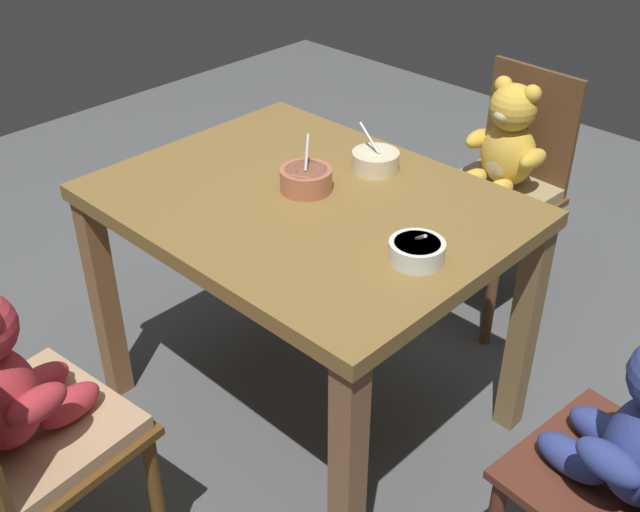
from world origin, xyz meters
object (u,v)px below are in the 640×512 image
teddy_chair_near_front (9,406)px  porridge_bowl_terracotta_center (306,179)px  porridge_bowl_cream_far_center (375,161)px  porridge_bowl_white_near_right (417,251)px  teddy_chair_far_center (503,166)px  dining_table (307,232)px

teddy_chair_near_front → porridge_bowl_terracotta_center: size_ratio=6.46×
porridge_bowl_cream_far_center → porridge_bowl_white_near_right: bearing=-37.8°
teddy_chair_far_center → porridge_bowl_white_near_right: 0.97m
teddy_chair_near_front → teddy_chair_far_center: size_ratio=1.05×
teddy_chair_far_center → porridge_bowl_white_near_right: (0.31, -0.90, 0.22)m
teddy_chair_near_front → porridge_bowl_cream_far_center: bearing=-9.1°
teddy_chair_far_center → porridge_bowl_terracotta_center: size_ratio=6.14×
dining_table → porridge_bowl_terracotta_center: (-0.03, 0.03, 0.14)m
teddy_chair_near_front → porridge_bowl_terracotta_center: 0.91m
porridge_bowl_terracotta_center → porridge_bowl_white_near_right: porridge_bowl_terracotta_center is taller
teddy_chair_near_front → porridge_bowl_white_near_right: bearing=-33.6°
teddy_chair_near_front → porridge_bowl_white_near_right: 0.95m
teddy_chair_near_front → porridge_bowl_white_near_right: (0.44, 0.82, 0.21)m
dining_table → porridge_bowl_white_near_right: porridge_bowl_white_near_right is taller
dining_table → porridge_bowl_cream_far_center: 0.28m
teddy_chair_far_center → porridge_bowl_cream_far_center: (-0.05, -0.61, 0.22)m
porridge_bowl_white_near_right → porridge_bowl_terracotta_center: bearing=170.9°
teddy_chair_far_center → porridge_bowl_cream_far_center: size_ratio=6.07×
teddy_chair_near_front → porridge_bowl_cream_far_center: size_ratio=6.38×
dining_table → porridge_bowl_terracotta_center: 0.14m
porridge_bowl_white_near_right → teddy_chair_near_front: bearing=-118.0°
teddy_chair_far_center → porridge_bowl_terracotta_center: porridge_bowl_terracotta_center is taller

